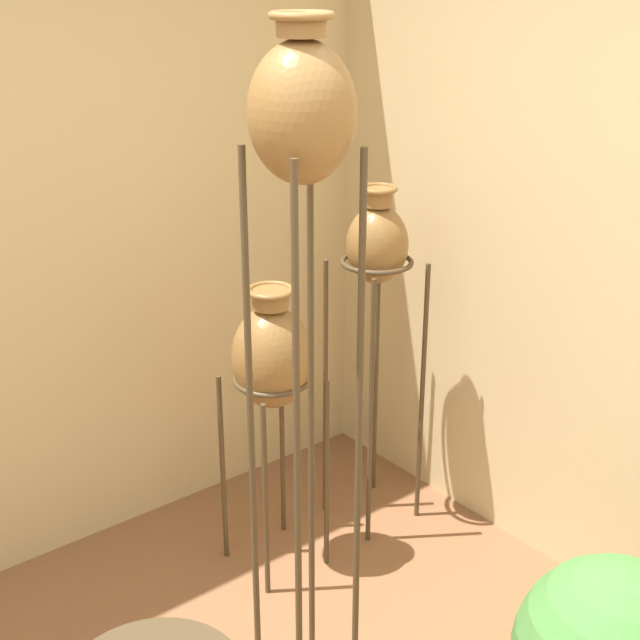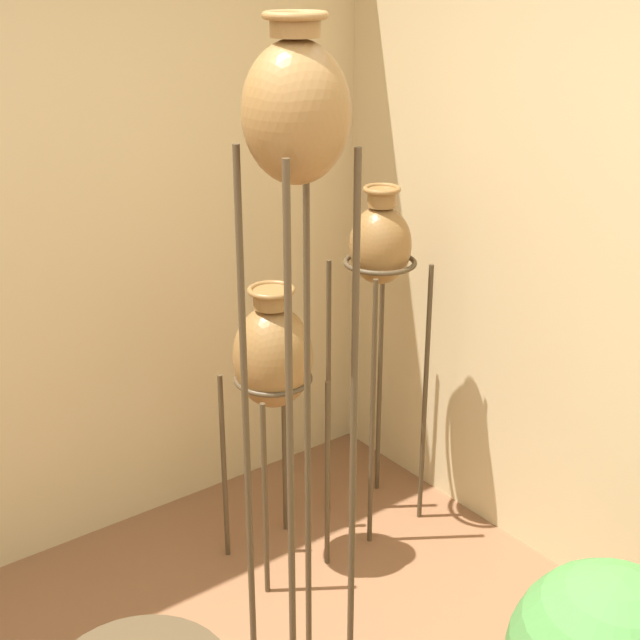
% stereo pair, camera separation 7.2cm
% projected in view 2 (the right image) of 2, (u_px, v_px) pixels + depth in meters
% --- Properties ---
extents(vase_stand_tall, '(0.28, 0.28, 2.12)m').
position_uv_depth(vase_stand_tall, '(296.00, 145.00, 2.25)').
color(vase_stand_tall, '#473823').
rests_on(vase_stand_tall, ground_plane).
extents(vase_stand_medium, '(0.30, 0.30, 1.45)m').
position_uv_depth(vase_stand_medium, '(380.00, 257.00, 3.44)').
color(vase_stand_medium, '#473823').
rests_on(vase_stand_medium, ground_plane).
extents(vase_stand_short, '(0.31, 0.31, 1.16)m').
position_uv_depth(vase_stand_short, '(273.00, 359.00, 3.25)').
color(vase_stand_short, '#473823').
rests_on(vase_stand_short, ground_plane).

